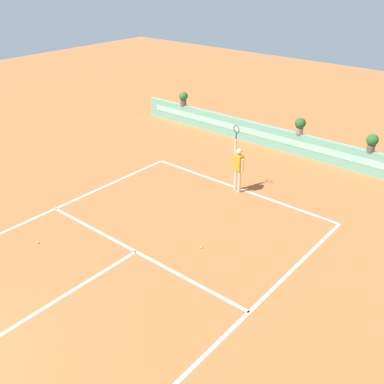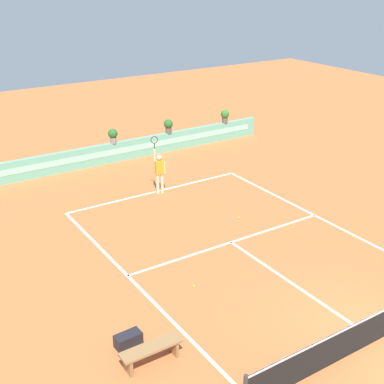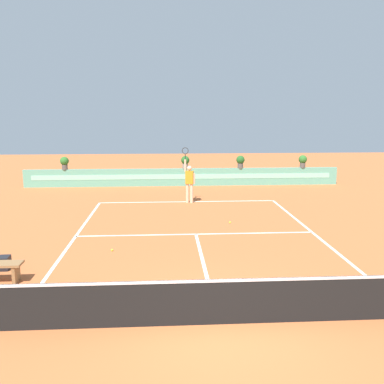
# 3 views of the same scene
# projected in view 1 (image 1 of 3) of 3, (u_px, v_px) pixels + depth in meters

# --- Properties ---
(ground_plane) EXTENTS (60.00, 60.00, 0.00)m
(ground_plane) POSITION_uv_depth(u_px,v_px,m) (126.00, 258.00, 13.36)
(ground_plane) COLOR #BC6033
(court_lines) EXTENTS (8.32, 11.94, 0.01)m
(court_lines) POSITION_uv_depth(u_px,v_px,m) (143.00, 247.00, 13.85)
(court_lines) COLOR white
(court_lines) RESTS_ON ground
(back_wall_barrier) EXTENTS (18.00, 0.21, 1.00)m
(back_wall_barrier) POSITION_uv_depth(u_px,v_px,m) (296.00, 144.00, 20.20)
(back_wall_barrier) COLOR #60A88E
(back_wall_barrier) RESTS_ON ground
(tennis_player) EXTENTS (0.61, 0.30, 2.58)m
(tennis_player) POSITION_uv_depth(u_px,v_px,m) (238.00, 166.00, 16.69)
(tennis_player) COLOR beige
(tennis_player) RESTS_ON ground
(tennis_ball_near_baseline) EXTENTS (0.07, 0.07, 0.07)m
(tennis_ball_near_baseline) POSITION_uv_depth(u_px,v_px,m) (201.00, 247.00, 13.77)
(tennis_ball_near_baseline) COLOR #CCE033
(tennis_ball_near_baseline) RESTS_ON ground
(tennis_ball_mid_court) EXTENTS (0.07, 0.07, 0.07)m
(tennis_ball_mid_court) POSITION_uv_depth(u_px,v_px,m) (38.00, 243.00, 14.00)
(tennis_ball_mid_court) COLOR #CCE033
(tennis_ball_mid_court) RESTS_ON ground
(potted_plant_centre) EXTENTS (0.48, 0.48, 0.72)m
(potted_plant_centre) POSITION_uv_depth(u_px,v_px,m) (300.00, 125.00, 19.71)
(potted_plant_centre) COLOR gray
(potted_plant_centre) RESTS_ON back_wall_barrier
(potted_plant_far_left) EXTENTS (0.48, 0.48, 0.72)m
(potted_plant_far_left) POSITION_uv_depth(u_px,v_px,m) (183.00, 97.00, 23.56)
(potted_plant_far_left) COLOR #514C47
(potted_plant_far_left) RESTS_ON back_wall_barrier
(potted_plant_right) EXTENTS (0.48, 0.48, 0.72)m
(potted_plant_right) POSITION_uv_depth(u_px,v_px,m) (372.00, 142.00, 17.91)
(potted_plant_right) COLOR #514C47
(potted_plant_right) RESTS_ON back_wall_barrier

